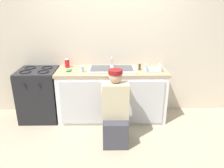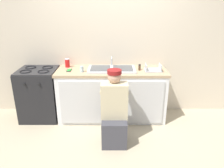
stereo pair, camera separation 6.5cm
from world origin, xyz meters
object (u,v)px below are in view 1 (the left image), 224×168
(cell_phone, at_px, (69,70))
(plumber_person, at_px, (115,114))
(soda_cup_red, at_px, (67,63))
(dish_rack_tray, at_px, (153,69))
(water_glass, at_px, (82,69))
(sink_double_basin, at_px, (112,69))
(spice_bottle_pepper, at_px, (140,67))
(stove_range, at_px, (40,94))

(cell_phone, bearing_deg, plumber_person, -43.37)
(plumber_person, xyz_separation_m, cell_phone, (-0.76, 0.71, 0.44))
(soda_cup_red, relative_size, dish_rack_tray, 0.54)
(cell_phone, xyz_separation_m, water_glass, (0.23, -0.08, 0.04))
(sink_double_basin, bearing_deg, spice_bottle_pepper, -1.72)
(sink_double_basin, xyz_separation_m, plumber_person, (0.04, -0.75, -0.45))
(sink_double_basin, distance_m, stove_range, 1.35)
(stove_range, distance_m, water_glass, 0.93)
(spice_bottle_pepper, relative_size, dish_rack_tray, 0.37)
(sink_double_basin, distance_m, dish_rack_tray, 0.69)
(sink_double_basin, bearing_deg, dish_rack_tray, -3.31)
(sink_double_basin, distance_m, spice_bottle_pepper, 0.47)
(stove_range, relative_size, water_glass, 9.14)
(spice_bottle_pepper, distance_m, soda_cup_red, 1.27)
(water_glass, height_order, soda_cup_red, soda_cup_red)
(soda_cup_red, bearing_deg, spice_bottle_pepper, -8.66)
(stove_range, distance_m, cell_phone, 0.71)
(spice_bottle_pepper, distance_m, dish_rack_tray, 0.23)
(spice_bottle_pepper, bearing_deg, cell_phone, -179.11)
(soda_cup_red, bearing_deg, dish_rack_tray, -8.35)
(plumber_person, height_order, soda_cup_red, plumber_person)
(sink_double_basin, xyz_separation_m, spice_bottle_pepper, (0.47, -0.01, 0.03))
(sink_double_basin, height_order, stove_range, sink_double_basin)
(stove_range, bearing_deg, sink_double_basin, 0.10)
(sink_double_basin, distance_m, water_glass, 0.50)
(sink_double_basin, xyz_separation_m, stove_range, (-1.27, -0.00, -0.46))
(stove_range, relative_size, dish_rack_tray, 3.26)
(stove_range, distance_m, plumber_person, 1.50)
(water_glass, relative_size, soda_cup_red, 0.66)
(plumber_person, xyz_separation_m, dish_rack_tray, (0.65, 0.71, 0.46))
(plumber_person, height_order, spice_bottle_pepper, plumber_person)
(soda_cup_red, bearing_deg, plumber_person, -48.37)
(sink_double_basin, height_order, spice_bottle_pepper, sink_double_basin)
(sink_double_basin, relative_size, soda_cup_red, 5.26)
(spice_bottle_pepper, bearing_deg, soda_cup_red, 171.34)
(spice_bottle_pepper, relative_size, soda_cup_red, 0.69)
(sink_double_basin, bearing_deg, stove_range, -179.90)
(plumber_person, distance_m, water_glass, 0.95)
(plumber_person, distance_m, spice_bottle_pepper, 0.98)
(sink_double_basin, height_order, dish_rack_tray, sink_double_basin)
(plumber_person, xyz_separation_m, water_glass, (-0.53, 0.63, 0.48))
(plumber_person, relative_size, soda_cup_red, 7.26)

